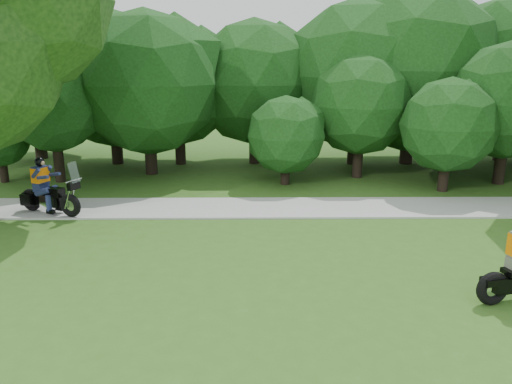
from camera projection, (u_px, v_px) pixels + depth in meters
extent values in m
plane|color=#345C1A|center=(398.00, 350.00, 8.18)|extent=(100.00, 100.00, 0.00)
cube|color=#9E9E99|center=(327.00, 208.00, 15.90)|extent=(60.00, 2.20, 0.06)
cylinder|color=black|center=(501.00, 141.00, 23.16)|extent=(0.54, 0.54, 1.80)
sphere|color=#153710|center=(510.00, 72.00, 22.35)|extent=(6.85, 6.85, 6.85)
cylinder|color=black|center=(3.00, 169.00, 19.16)|extent=(0.31, 0.31, 1.00)
cylinder|color=black|center=(358.00, 158.00, 19.89)|extent=(0.40, 0.40, 1.60)
sphere|color=#153710|center=(361.00, 105.00, 19.35)|extent=(3.95, 3.95, 3.95)
cylinder|color=black|center=(151.00, 152.00, 20.44)|extent=(0.49, 0.49, 1.80)
sphere|color=#153710|center=(147.00, 83.00, 19.72)|extent=(5.75, 5.75, 5.75)
cylinder|color=black|center=(285.00, 172.00, 18.88)|extent=(0.35, 0.35, 0.91)
sphere|color=#153710|center=(286.00, 135.00, 18.51)|extent=(2.95, 2.95, 2.95)
cylinder|color=black|center=(40.00, 140.00, 23.67)|extent=(0.55, 0.55, 1.80)
sphere|color=#153710|center=(32.00, 70.00, 22.84)|extent=(7.08, 7.08, 7.08)
cylinder|color=black|center=(59.00, 159.00, 19.15)|extent=(0.39, 0.39, 1.80)
sphere|color=#153710|center=(53.00, 103.00, 18.60)|extent=(3.75, 3.75, 3.75)
cylinder|color=black|center=(407.00, 144.00, 22.50)|extent=(0.56, 0.56, 1.80)
sphere|color=#153710|center=(413.00, 69.00, 21.66)|extent=(7.28, 7.28, 7.28)
cylinder|color=black|center=(444.00, 174.00, 17.85)|extent=(0.37, 0.37, 1.27)
sphere|color=#153710|center=(448.00, 126.00, 17.40)|extent=(3.36, 3.36, 3.36)
cylinder|color=black|center=(254.00, 143.00, 22.59)|extent=(0.48, 0.48, 1.80)
sphere|color=#153710|center=(254.00, 83.00, 21.90)|extent=(5.51, 5.51, 5.51)
cylinder|color=black|center=(117.00, 144.00, 22.47)|extent=(0.50, 0.50, 1.80)
sphere|color=#153710|center=(112.00, 79.00, 21.73)|extent=(5.97, 5.97, 5.97)
cylinder|color=black|center=(180.00, 144.00, 22.39)|extent=(0.46, 0.46, 1.80)
sphere|color=#153710|center=(178.00, 85.00, 21.71)|extent=(5.30, 5.30, 5.30)
cylinder|color=black|center=(500.00, 162.00, 18.85)|extent=(0.42, 0.42, 1.70)
sphere|color=#153710|center=(508.00, 101.00, 18.26)|extent=(4.36, 4.36, 4.36)
cylinder|color=black|center=(354.00, 144.00, 22.43)|extent=(0.53, 0.53, 1.80)
sphere|color=#153710|center=(357.00, 75.00, 21.65)|extent=(6.52, 6.52, 6.52)
torus|color=black|center=(492.00, 288.00, 9.61)|extent=(0.71, 0.35, 0.69)
torus|color=black|center=(31.00, 200.00, 15.37)|extent=(0.73, 0.47, 0.71)
torus|color=black|center=(71.00, 205.00, 14.78)|extent=(0.73, 0.47, 0.71)
cube|color=black|center=(46.00, 200.00, 15.13)|extent=(1.13, 0.68, 0.32)
cube|color=silver|center=(50.00, 201.00, 15.07)|extent=(0.58, 0.51, 0.40)
cube|color=black|center=(55.00, 192.00, 14.90)|extent=(0.60, 0.49, 0.26)
cube|color=black|center=(42.00, 192.00, 15.11)|extent=(0.61, 0.51, 0.10)
cylinder|color=silver|center=(71.00, 194.00, 14.67)|extent=(0.38, 0.20, 0.91)
cylinder|color=silver|center=(74.00, 180.00, 14.49)|extent=(0.29, 0.61, 0.04)
cube|color=black|center=(26.00, 200.00, 15.14)|extent=(0.44, 0.28, 0.34)
cube|color=black|center=(38.00, 197.00, 15.54)|extent=(0.44, 0.28, 0.34)
cube|color=navy|center=(41.00, 187.00, 15.08)|extent=(0.43, 0.47, 0.24)
cube|color=navy|center=(40.00, 175.00, 14.97)|extent=(0.41, 0.49, 0.57)
cube|color=orange|center=(40.00, 175.00, 14.97)|extent=(0.46, 0.54, 0.44)
sphere|color=black|center=(39.00, 162.00, 14.85)|extent=(0.28, 0.28, 0.28)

